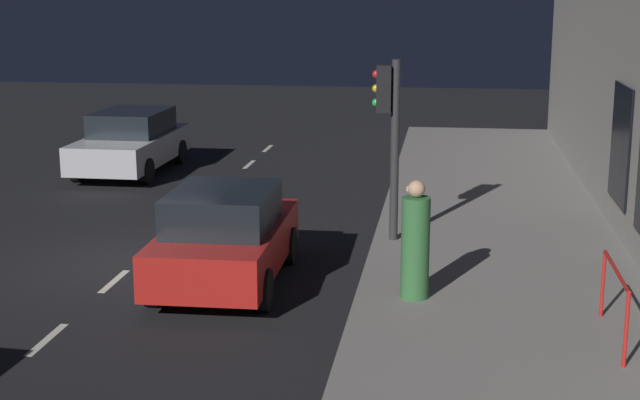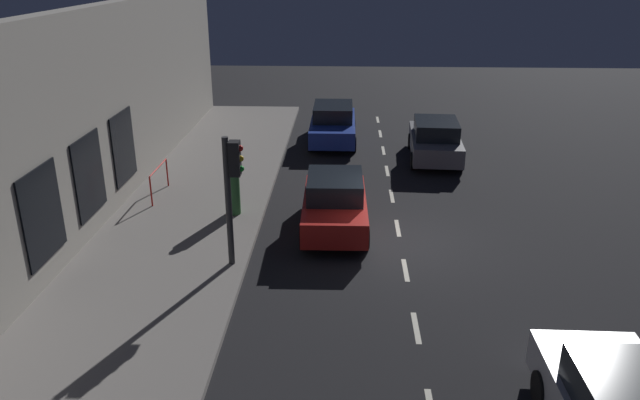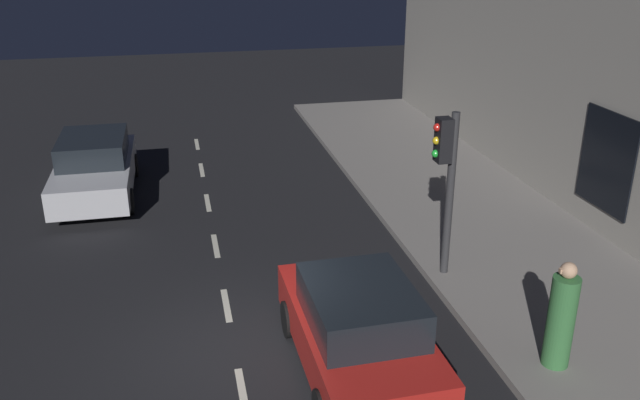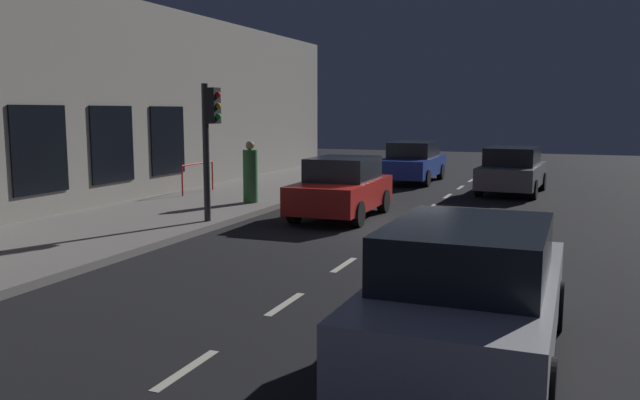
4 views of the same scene
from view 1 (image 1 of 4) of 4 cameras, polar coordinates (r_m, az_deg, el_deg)
name	(u,v)px [view 1 (image 1 of 4)]	position (r m, az deg, el deg)	size (l,w,h in m)	color
ground_plane	(135,264)	(16.51, -11.25, -3.84)	(60.00, 60.00, 0.00)	black
sidewalk	(501,275)	(15.63, 11.01, -4.49)	(4.50, 32.00, 0.15)	gray
lane_centre_line	(114,281)	(15.61, -12.44, -4.86)	(0.12, 27.20, 0.01)	beige
traffic_light	(389,120)	(16.80, 4.23, 4.88)	(0.50, 0.32, 3.28)	#2D2D30
parked_car_2	(131,142)	(24.59, -11.45, 3.51)	(2.00, 4.52, 1.58)	#B7B7BC
parked_car_3	(225,237)	(14.97, -5.82, -2.25)	(1.92, 3.96, 1.58)	red
pedestrian_0	(415,245)	(13.86, 5.84, -2.72)	(0.47, 0.47, 1.78)	#336B38
red_railing	(615,289)	(12.75, 17.55, -5.18)	(0.05, 1.87, 0.97)	red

